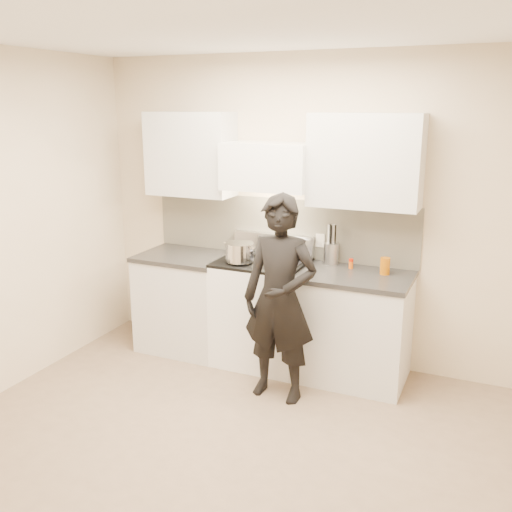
{
  "coord_description": "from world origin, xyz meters",
  "views": [
    {
      "loc": [
        1.58,
        -2.99,
        2.26
      ],
      "look_at": [
        -0.19,
        1.05,
        1.09
      ],
      "focal_mm": 40.0,
      "sensor_mm": 36.0,
      "label": 1
    }
  ],
  "objects_px": {
    "person": "(280,299)",
    "wok": "(286,247)",
    "utensil_crock": "(331,252)",
    "stove": "(262,311)",
    "counter_right": "(353,327)"
  },
  "relations": [
    {
      "from": "utensil_crock",
      "to": "counter_right",
      "type": "bearing_deg",
      "value": -39.7
    },
    {
      "from": "wok",
      "to": "utensil_crock",
      "type": "distance_m",
      "value": 0.4
    },
    {
      "from": "wok",
      "to": "person",
      "type": "height_order",
      "value": "person"
    },
    {
      "from": "person",
      "to": "wok",
      "type": "bearing_deg",
      "value": 109.71
    },
    {
      "from": "utensil_crock",
      "to": "person",
      "type": "height_order",
      "value": "person"
    },
    {
      "from": "counter_right",
      "to": "utensil_crock",
      "type": "height_order",
      "value": "utensil_crock"
    },
    {
      "from": "stove",
      "to": "utensil_crock",
      "type": "relative_size",
      "value": 2.77
    },
    {
      "from": "stove",
      "to": "person",
      "type": "xyz_separation_m",
      "value": [
        0.38,
        -0.54,
        0.34
      ]
    },
    {
      "from": "stove",
      "to": "counter_right",
      "type": "xyz_separation_m",
      "value": [
        0.83,
        0.0,
        -0.01
      ]
    },
    {
      "from": "stove",
      "to": "wok",
      "type": "distance_m",
      "value": 0.62
    },
    {
      "from": "stove",
      "to": "utensil_crock",
      "type": "bearing_deg",
      "value": 22.53
    },
    {
      "from": "utensil_crock",
      "to": "wok",
      "type": "bearing_deg",
      "value": -165.34
    },
    {
      "from": "stove",
      "to": "counter_right",
      "type": "height_order",
      "value": "stove"
    },
    {
      "from": "stove",
      "to": "wok",
      "type": "bearing_deg",
      "value": 37.38
    },
    {
      "from": "wok",
      "to": "person",
      "type": "relative_size",
      "value": 0.26
    }
  ]
}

